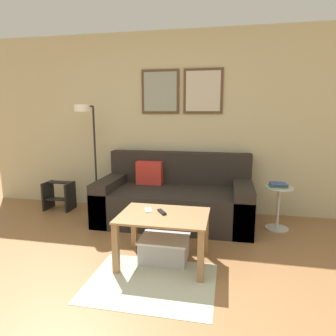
% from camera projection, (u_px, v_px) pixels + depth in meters
% --- Properties ---
extents(wall_back, '(5.60, 0.09, 2.55)m').
position_uv_depth(wall_back, '(163.00, 123.00, 4.36)').
color(wall_back, '#C6BC93').
rests_on(wall_back, ground_plane).
extents(area_rug, '(1.09, 0.84, 0.01)m').
position_uv_depth(area_rug, '(151.00, 282.00, 2.56)').
color(area_rug, '#B2B79E').
rests_on(area_rug, ground_plane).
extents(couch, '(1.98, 0.99, 0.88)m').
position_uv_depth(couch, '(175.00, 199.00, 4.00)').
color(couch, '#28231E').
rests_on(couch, ground_plane).
extents(coffee_table, '(0.84, 0.61, 0.49)m').
position_uv_depth(coffee_table, '(164.00, 224.00, 2.84)').
color(coffee_table, '#997047').
rests_on(coffee_table, ground_plane).
extents(storage_bin, '(0.47, 0.36, 0.23)m').
position_uv_depth(storage_bin, '(164.00, 249.00, 2.94)').
color(storage_bin, '#B2B2B7').
rests_on(storage_bin, ground_plane).
extents(floor_lamp, '(0.22, 0.54, 1.54)m').
position_uv_depth(floor_lamp, '(88.00, 136.00, 4.10)').
color(floor_lamp, black).
rests_on(floor_lamp, ground_plane).
extents(side_table, '(0.33, 0.33, 0.54)m').
position_uv_depth(side_table, '(278.00, 204.00, 3.69)').
color(side_table, silver).
rests_on(side_table, ground_plane).
extents(book_stack, '(0.23, 0.17, 0.05)m').
position_uv_depth(book_stack, '(278.00, 185.00, 3.65)').
color(book_stack, '#387F4C').
rests_on(book_stack, side_table).
extents(remote_control, '(0.12, 0.15, 0.02)m').
position_uv_depth(remote_control, '(162.00, 212.00, 2.87)').
color(remote_control, black).
rests_on(remote_control, coffee_table).
extents(cell_phone, '(0.11, 0.15, 0.01)m').
position_uv_depth(cell_phone, '(148.00, 210.00, 2.95)').
color(cell_phone, silver).
rests_on(cell_phone, coffee_table).
extents(step_stool, '(0.40, 0.29, 0.42)m').
position_uv_depth(step_stool, '(59.00, 195.00, 4.46)').
color(step_stool, black).
rests_on(step_stool, ground_plane).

